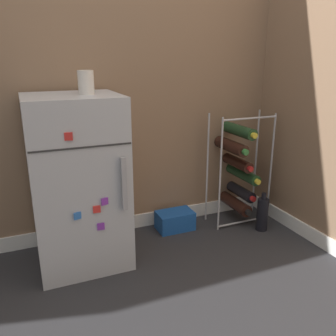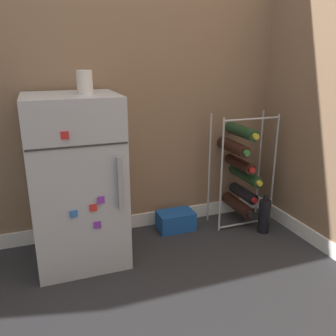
# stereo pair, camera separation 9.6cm
# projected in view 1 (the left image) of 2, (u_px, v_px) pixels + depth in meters

# --- Properties ---
(ground_plane) EXTENTS (14.00, 14.00, 0.00)m
(ground_plane) POSITION_uv_depth(u_px,v_px,m) (175.00, 278.00, 1.82)
(ground_plane) COLOR #28282B
(wall_back) EXTENTS (6.87, 0.07, 2.50)m
(wall_back) POSITION_uv_depth(u_px,v_px,m) (130.00, 29.00, 2.03)
(wall_back) COLOR #84664C
(wall_back) RESTS_ON ground_plane
(mini_fridge) EXTENTS (0.47, 0.48, 0.91)m
(mini_fridge) POSITION_uv_depth(u_px,v_px,m) (78.00, 182.00, 1.87)
(mini_fridge) COLOR #B7BABF
(mini_fridge) RESTS_ON ground_plane
(wine_rack) EXTENTS (0.40, 0.33, 0.74)m
(wine_rack) POSITION_uv_depth(u_px,v_px,m) (238.00, 169.00, 2.36)
(wine_rack) COLOR #B2B2B7
(wine_rack) RESTS_ON ground_plane
(soda_box) EXTENTS (0.24, 0.15, 0.12)m
(soda_box) POSITION_uv_depth(u_px,v_px,m) (175.00, 220.00, 2.33)
(soda_box) COLOR #194C9E
(soda_box) RESTS_ON ground_plane
(fridge_top_cup) EXTENTS (0.08, 0.08, 0.11)m
(fridge_top_cup) POSITION_uv_depth(u_px,v_px,m) (86.00, 82.00, 1.73)
(fridge_top_cup) COLOR silver
(fridge_top_cup) RESTS_ON mini_fridge
(loose_bottle_floor) EXTENTS (0.07, 0.07, 0.26)m
(loose_bottle_floor) POSITION_uv_depth(u_px,v_px,m) (262.00, 214.00, 2.30)
(loose_bottle_floor) COLOR black
(loose_bottle_floor) RESTS_ON ground_plane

